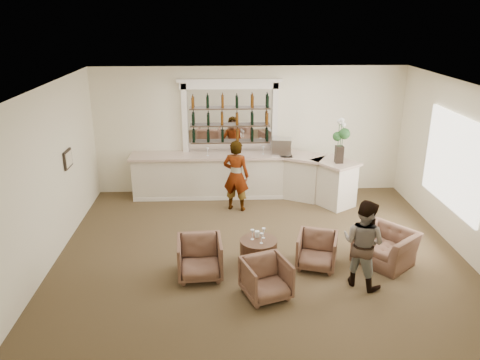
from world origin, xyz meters
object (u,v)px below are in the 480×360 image
(bar_counter, at_px, (244,176))
(sommelier, at_px, (236,176))
(armchair_right, at_px, (317,251))
(armchair_far, at_px, (385,247))
(guest, at_px, (363,243))
(armchair_left, at_px, (200,258))
(espresso_machine, at_px, (282,147))
(cocktail_table, at_px, (259,252))
(flower_vase, at_px, (340,138))
(armchair_center, at_px, (266,279))

(bar_counter, height_order, sommelier, sommelier)
(armchair_right, xyz_separation_m, armchair_far, (1.34, 0.10, -0.00))
(guest, bearing_deg, armchair_left, 35.09)
(guest, relative_size, espresso_machine, 3.38)
(cocktail_table, xyz_separation_m, armchair_far, (2.43, -0.05, 0.08))
(cocktail_table, bearing_deg, armchair_right, -7.99)
(bar_counter, bearing_deg, armchair_right, -71.58)
(guest, relative_size, flower_vase, 1.46)
(armchair_center, xyz_separation_m, flower_vase, (2.10, 3.81, 1.42))
(cocktail_table, bearing_deg, flower_vase, 51.75)
(armchair_right, distance_m, armchair_far, 1.35)
(armchair_center, relative_size, flower_vase, 0.68)
(armchair_center, xyz_separation_m, armchair_far, (2.39, 1.04, -0.01))
(armchair_right, bearing_deg, sommelier, 133.92)
(guest, relative_size, armchair_left, 1.96)
(bar_counter, distance_m, armchair_center, 4.53)
(armchair_center, xyz_separation_m, armchair_right, (1.05, 0.94, -0.00))
(sommelier, relative_size, armchair_right, 2.37)
(armchair_left, relative_size, espresso_machine, 1.73)
(sommelier, xyz_separation_m, armchair_right, (1.42, -2.80, -0.54))
(armchair_left, distance_m, espresso_machine, 4.43)
(armchair_left, distance_m, armchair_right, 2.20)
(flower_vase, bearing_deg, armchair_right, -110.16)
(armchair_left, distance_m, armchair_center, 1.34)
(flower_vase, bearing_deg, bar_counter, 162.37)
(armchair_far, relative_size, espresso_machine, 2.17)
(espresso_machine, xyz_separation_m, flower_vase, (1.29, -0.74, 0.41))
(armchair_left, xyz_separation_m, espresso_machine, (1.95, 3.85, 0.98))
(sommelier, distance_m, guest, 4.00)
(armchair_center, height_order, armchair_far, armchair_center)
(cocktail_table, xyz_separation_m, sommelier, (-0.33, 2.64, 0.62))
(espresso_machine, bearing_deg, armchair_far, -56.46)
(armchair_far, height_order, espresso_machine, espresso_machine)
(armchair_left, bearing_deg, guest, -11.70)
(armchair_center, height_order, espresso_machine, espresso_machine)
(cocktail_table, distance_m, armchair_far, 2.43)
(armchair_left, xyz_separation_m, flower_vase, (3.24, 3.12, 1.38))
(sommelier, relative_size, flower_vase, 1.59)
(armchair_center, bearing_deg, sommelier, 76.27)
(bar_counter, height_order, armchair_left, bar_counter)
(sommelier, distance_m, armchair_far, 3.90)
(flower_vase, bearing_deg, sommelier, -178.26)
(armchair_far, height_order, flower_vase, flower_vase)
(armchair_left, height_order, flower_vase, flower_vase)
(guest, xyz_separation_m, espresso_machine, (-0.89, 4.23, 0.55))
(bar_counter, bearing_deg, armchair_far, -53.92)
(flower_vase, bearing_deg, armchair_center, -118.90)
(sommelier, height_order, armchair_left, sommelier)
(guest, xyz_separation_m, armchair_left, (-2.85, 0.38, -0.43))
(armchair_left, relative_size, armchair_far, 0.80)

